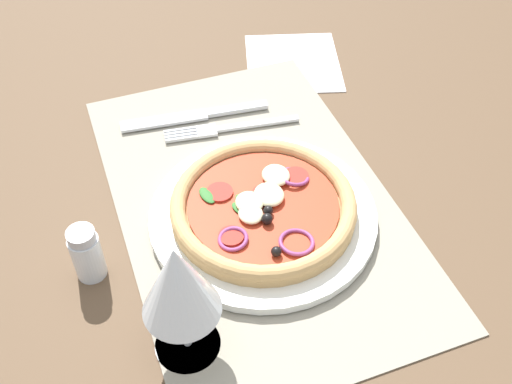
{
  "coord_description": "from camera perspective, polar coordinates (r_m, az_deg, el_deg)",
  "views": [
    {
      "loc": [
        -46.51,
        16.78,
        53.43
      ],
      "look_at": [
        -1.0,
        0.0,
        2.48
      ],
      "focal_mm": 43.11,
      "sensor_mm": 36.0,
      "label": 1
    }
  ],
  "objects": [
    {
      "name": "pepper_shaker",
      "position": [
        0.66,
        -15.44,
        -5.54
      ],
      "size": [
        3.2,
        3.2,
        6.7
      ],
      "color": "silver",
      "rests_on": "ground_plane"
    },
    {
      "name": "plate",
      "position": [
        0.7,
        0.28,
        -2.27
      ],
      "size": [
        25.9,
        25.9,
        1.08
      ],
      "primitive_type": "cylinder",
      "color": "silver",
      "rests_on": "placemat"
    },
    {
      "name": "knife",
      "position": [
        0.84,
        -5.81,
        7.04
      ],
      "size": [
        3.83,
        20.06,
        0.62
      ],
      "rotation": [
        0.0,
        0.0,
        1.46
      ],
      "color": "silver",
      "rests_on": "placemat"
    },
    {
      "name": "placemat",
      "position": [
        0.73,
        -0.27,
        -0.71
      ],
      "size": [
        50.04,
        31.13,
        0.4
      ],
      "primitive_type": "cube",
      "color": "gray",
      "rests_on": "ground_plane"
    },
    {
      "name": "ground_plane",
      "position": [
        0.74,
        -0.27,
        -1.45
      ],
      "size": [
        190.0,
        140.0,
        2.4
      ],
      "primitive_type": "cube",
      "color": "brown"
    },
    {
      "name": "napkin",
      "position": [
        0.94,
        3.45,
        11.95
      ],
      "size": [
        18.6,
        17.59,
        0.36
      ],
      "primitive_type": "cube",
      "rotation": [
        0.0,
        0.0,
        -0.3
      ],
      "color": "white",
      "rests_on": "ground_plane"
    },
    {
      "name": "pizza",
      "position": [
        0.69,
        0.31,
        -1.36
      ],
      "size": [
        20.97,
        20.97,
        2.57
      ],
      "color": "tan",
      "rests_on": "plate"
    },
    {
      "name": "fork",
      "position": [
        0.81,
        -2.94,
        5.91
      ],
      "size": [
        4.0,
        18.04,
        0.44
      ],
      "rotation": [
        0.0,
        0.0,
        1.43
      ],
      "color": "silver",
      "rests_on": "placemat"
    },
    {
      "name": "wine_glass",
      "position": [
        0.53,
        -7.2,
        -8.53
      ],
      "size": [
        7.2,
        7.2,
        14.9
      ],
      "color": "silver",
      "rests_on": "ground_plane"
    }
  ]
}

